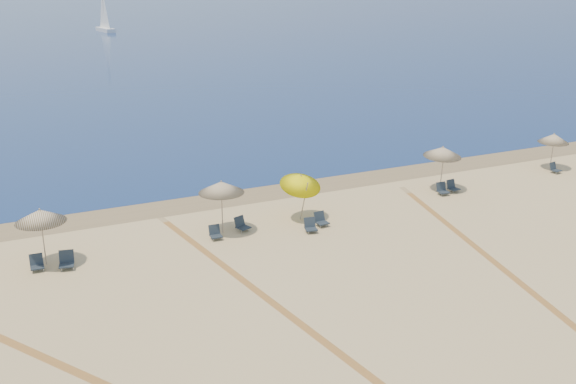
{
  "coord_description": "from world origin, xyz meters",
  "views": [
    {
      "loc": [
        -13.68,
        -9.53,
        12.39
      ],
      "look_at": [
        0.0,
        20.0,
        1.3
      ],
      "focal_mm": 41.83,
      "sensor_mm": 36.0,
      "label": 1
    }
  ],
  "objects_px": {
    "chair_4": "(215,233)",
    "chair_8": "(442,189)",
    "umbrella_4": "(443,152)",
    "chair_9": "(452,186)",
    "chair_10": "(555,168)",
    "umbrella_1": "(40,216)",
    "umbrella_2": "(221,187)",
    "chair_7": "(321,220)",
    "sailboat_1": "(104,16)",
    "chair_2": "(37,263)",
    "chair_3": "(67,261)",
    "chair_6": "(310,226)",
    "umbrella_3": "(301,181)",
    "chair_5": "(241,225)",
    "umbrella_5": "(554,138)"
  },
  "relations": [
    {
      "from": "umbrella_1",
      "to": "chair_9",
      "type": "bearing_deg",
      "value": 1.52
    },
    {
      "from": "umbrella_5",
      "to": "chair_4",
      "type": "bearing_deg",
      "value": -175.13
    },
    {
      "from": "chair_3",
      "to": "chair_8",
      "type": "xyz_separation_m",
      "value": [
        20.64,
        1.13,
        -0.03
      ]
    },
    {
      "from": "chair_3",
      "to": "chair_5",
      "type": "height_order",
      "value": "chair_3"
    },
    {
      "from": "chair_6",
      "to": "chair_8",
      "type": "height_order",
      "value": "chair_8"
    },
    {
      "from": "umbrella_2",
      "to": "chair_7",
      "type": "xyz_separation_m",
      "value": [
        4.74,
        -1.24,
        -2.0
      ]
    },
    {
      "from": "chair_9",
      "to": "umbrella_4",
      "type": "bearing_deg",
      "value": 129.09
    },
    {
      "from": "chair_3",
      "to": "umbrella_5",
      "type": "bearing_deg",
      "value": 15.95
    },
    {
      "from": "umbrella_2",
      "to": "chair_8",
      "type": "xyz_separation_m",
      "value": [
        13.18,
        0.09,
        -2.0
      ]
    },
    {
      "from": "umbrella_4",
      "to": "chair_3",
      "type": "distance_m",
      "value": 21.17
    },
    {
      "from": "umbrella_3",
      "to": "chair_7",
      "type": "xyz_separation_m",
      "value": [
        0.55,
        -1.16,
        -1.76
      ]
    },
    {
      "from": "umbrella_5",
      "to": "chair_7",
      "type": "relative_size",
      "value": 3.3
    },
    {
      "from": "chair_6",
      "to": "chair_10",
      "type": "bearing_deg",
      "value": 18.88
    },
    {
      "from": "umbrella_1",
      "to": "chair_4",
      "type": "height_order",
      "value": "umbrella_1"
    },
    {
      "from": "umbrella_5",
      "to": "chair_6",
      "type": "distance_m",
      "value": 19.01
    },
    {
      "from": "umbrella_5",
      "to": "chair_8",
      "type": "relative_size",
      "value": 3.26
    },
    {
      "from": "umbrella_4",
      "to": "chair_6",
      "type": "height_order",
      "value": "umbrella_4"
    },
    {
      "from": "umbrella_2",
      "to": "chair_3",
      "type": "distance_m",
      "value": 7.78
    },
    {
      "from": "umbrella_2",
      "to": "chair_3",
      "type": "xyz_separation_m",
      "value": [
        -7.45,
        -1.04,
        -1.97
      ]
    },
    {
      "from": "umbrella_1",
      "to": "chair_5",
      "type": "relative_size",
      "value": 3.15
    },
    {
      "from": "umbrella_2",
      "to": "chair_10",
      "type": "height_order",
      "value": "umbrella_2"
    },
    {
      "from": "umbrella_3",
      "to": "umbrella_1",
      "type": "bearing_deg",
      "value": -178.93
    },
    {
      "from": "umbrella_2",
      "to": "umbrella_4",
      "type": "height_order",
      "value": "umbrella_4"
    },
    {
      "from": "chair_3",
      "to": "umbrella_3",
      "type": "bearing_deg",
      "value": 16.11
    },
    {
      "from": "umbrella_4",
      "to": "chair_9",
      "type": "relative_size",
      "value": 3.75
    },
    {
      "from": "umbrella_2",
      "to": "chair_10",
      "type": "distance_m",
      "value": 22.25
    },
    {
      "from": "chair_8",
      "to": "chair_10",
      "type": "relative_size",
      "value": 1.02
    },
    {
      "from": "umbrella_2",
      "to": "chair_6",
      "type": "xyz_separation_m",
      "value": [
        3.9,
        -1.75,
        -2.0
      ]
    },
    {
      "from": "umbrella_5",
      "to": "chair_8",
      "type": "bearing_deg",
      "value": -172.52
    },
    {
      "from": "umbrella_4",
      "to": "umbrella_3",
      "type": "bearing_deg",
      "value": -174.77
    },
    {
      "from": "chair_10",
      "to": "chair_5",
      "type": "bearing_deg",
      "value": 172.42
    },
    {
      "from": "chair_7",
      "to": "chair_9",
      "type": "height_order",
      "value": "chair_7"
    },
    {
      "from": "umbrella_4",
      "to": "chair_8",
      "type": "relative_size",
      "value": 3.7
    },
    {
      "from": "umbrella_4",
      "to": "chair_10",
      "type": "height_order",
      "value": "umbrella_4"
    },
    {
      "from": "chair_3",
      "to": "umbrella_1",
      "type": "bearing_deg",
      "value": 148.84
    },
    {
      "from": "chair_4",
      "to": "sailboat_1",
      "type": "bearing_deg",
      "value": 83.87
    },
    {
      "from": "umbrella_2",
      "to": "chair_4",
      "type": "height_order",
      "value": "umbrella_2"
    },
    {
      "from": "chair_4",
      "to": "chair_8",
      "type": "bearing_deg",
      "value": 4.64
    },
    {
      "from": "umbrella_1",
      "to": "chair_7",
      "type": "bearing_deg",
      "value": -4.07
    },
    {
      "from": "chair_2",
      "to": "chair_8",
      "type": "xyz_separation_m",
      "value": [
        21.82,
        0.79,
        0.01
      ]
    },
    {
      "from": "umbrella_2",
      "to": "chair_6",
      "type": "bearing_deg",
      "value": -24.19
    },
    {
      "from": "umbrella_1",
      "to": "umbrella_2",
      "type": "bearing_deg",
      "value": 2.22
    },
    {
      "from": "umbrella_1",
      "to": "umbrella_5",
      "type": "distance_m",
      "value": 30.86
    },
    {
      "from": "umbrella_3",
      "to": "umbrella_5",
      "type": "xyz_separation_m",
      "value": [
        18.4,
        1.42,
        -0.07
      ]
    },
    {
      "from": "sailboat_1",
      "to": "chair_4",
      "type": "bearing_deg",
      "value": -106.97
    },
    {
      "from": "chair_5",
      "to": "sailboat_1",
      "type": "relative_size",
      "value": 0.08
    },
    {
      "from": "chair_3",
      "to": "chair_8",
      "type": "relative_size",
      "value": 1.15
    },
    {
      "from": "sailboat_1",
      "to": "chair_2",
      "type": "bearing_deg",
      "value": -111.14
    },
    {
      "from": "umbrella_4",
      "to": "chair_4",
      "type": "bearing_deg",
      "value": -174.28
    },
    {
      "from": "umbrella_1",
      "to": "umbrella_2",
      "type": "height_order",
      "value": "umbrella_2"
    }
  ]
}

